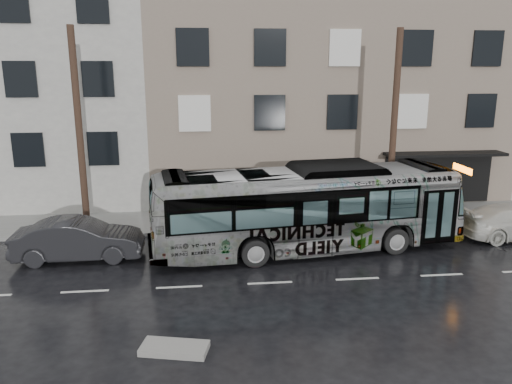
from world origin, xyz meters
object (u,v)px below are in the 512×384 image
Objects in this scene: utility_pole_rear at (80,134)px; bus at (306,208)px; dark_sedan at (79,239)px; utility_pole_front at (394,130)px; sign_post at (411,199)px.

utility_pole_rear is 0.70× the size of bus.
utility_pole_rear is 1.80× the size of dark_sedan.
utility_pole_rear is at bearing 180.00° from utility_pole_front.
sign_post is (15.10, 0.00, -3.30)m from utility_pole_rear.
bus reaches higher than dark_sedan.
utility_pole_front reaches higher than dark_sedan.
sign_post is (1.10, 0.00, -3.30)m from utility_pole_front.
dark_sedan is (-14.85, -2.69, -0.53)m from sign_post.
bus reaches higher than sign_post.
bus is (-4.56, -2.63, -2.85)m from utility_pole_front.
dark_sedan is (-13.75, -2.69, -3.83)m from utility_pole_front.
utility_pole_rear is at bearing 67.37° from bus.
utility_pole_front is 14.52m from dark_sedan.
bus is (9.44, -2.63, -2.85)m from utility_pole_rear.
bus is at bearing -155.06° from sign_post.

